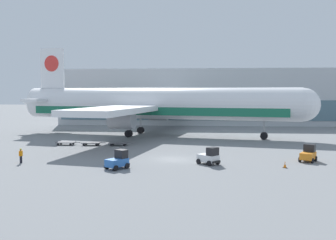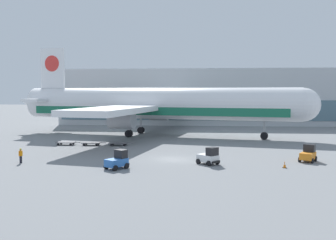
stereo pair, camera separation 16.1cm
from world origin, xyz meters
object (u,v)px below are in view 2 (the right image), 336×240
object	(u,v)px
ground_crew_near	(21,154)
traffic_cone_far	(285,165)
airplane_main	(152,105)
traffic_cone_near	(126,151)
baggage_dolly_second	(91,143)
baggage_tug_foreground	(118,161)
baggage_tug_far	(308,154)
baggage_dolly_lead	(66,143)
baggage_dolly_third	(119,143)
baggage_tug_mid	(209,157)

from	to	relation	value
ground_crew_near	traffic_cone_far	bearing A→B (deg)	-72.52
airplane_main	traffic_cone_near	size ratio (longest dim) A/B	102.36
baggage_dolly_second	ground_crew_near	world-z (taller)	ground_crew_near
baggage_tug_foreground	baggage_tug_far	size ratio (longest dim) A/B	1.00
airplane_main	baggage_dolly_lead	xyz separation A→B (m)	(-11.73, -13.53, -5.45)
baggage_dolly_third	traffic_cone_far	distance (m)	26.43
airplane_main	baggage_tug_foreground	bearing A→B (deg)	-78.37
airplane_main	baggage_dolly_lead	size ratio (longest dim) A/B	15.49
baggage_dolly_lead	baggage_tug_mid	bearing A→B (deg)	-33.63
baggage_tug_mid	baggage_tug_far	xyz separation A→B (m)	(11.74, 2.84, 0.00)
airplane_main	baggage_dolly_second	bearing A→B (deg)	-108.38
airplane_main	baggage_tug_mid	size ratio (longest dim) A/B	20.89
baggage_tug_far	baggage_dolly_lead	bearing A→B (deg)	101.23
baggage_dolly_third	baggage_dolly_second	bearing A→B (deg)	179.87
baggage_tug_far	baggage_dolly_third	bearing A→B (deg)	95.70
baggage_dolly_lead	ground_crew_near	distance (m)	14.97
baggage_dolly_second	airplane_main	bearing A→B (deg)	59.51
baggage_dolly_lead	baggage_dolly_second	bearing A→B (deg)	-1.11
baggage_tug_far	baggage_dolly_lead	size ratio (longest dim) A/B	0.76
baggage_tug_foreground	baggage_dolly_third	xyz separation A→B (m)	(-3.67, 17.18, -0.49)
baggage_tug_far	traffic_cone_far	distance (m)	5.47
baggage_dolly_lead	ground_crew_near	bearing A→B (deg)	-90.51
traffic_cone_near	airplane_main	bearing A→B (deg)	87.24
baggage_tug_foreground	baggage_dolly_lead	distance (m)	20.90
baggage_tug_foreground	baggage_dolly_second	distance (m)	18.87
baggage_tug_foreground	ground_crew_near	distance (m)	12.05
baggage_tug_foreground	baggage_dolly_lead	bearing A→B (deg)	70.63
baggage_tug_foreground	baggage_tug_mid	distance (m)	10.30
baggage_tug_far	baggage_dolly_second	bearing A→B (deg)	98.93
baggage_dolly_lead	traffic_cone_far	world-z (taller)	traffic_cone_far
baggage_tug_far	baggage_tug_mid	bearing A→B (deg)	133.21
baggage_tug_far	ground_crew_near	bearing A→B (deg)	126.15
baggage_dolly_second	baggage_dolly_third	xyz separation A→B (m)	(4.25, 0.06, 0.00)
baggage_tug_mid	baggage_tug_foreground	bearing A→B (deg)	-118.94
airplane_main	traffic_cone_far	distance (m)	34.43
baggage_dolly_second	baggage_tug_mid	bearing A→B (deg)	-39.16
baggage_tug_far	baggage_dolly_third	distance (m)	27.59
baggage_tug_foreground	airplane_main	bearing A→B (deg)	36.15
baggage_tug_far	traffic_cone_far	world-z (taller)	baggage_tug_far
airplane_main	baggage_tug_mid	world-z (taller)	airplane_main
baggage_dolly_lead	traffic_cone_near	world-z (taller)	traffic_cone_near
baggage_dolly_third	baggage_tug_foreground	bearing A→B (deg)	-78.86
baggage_dolly_lead	ground_crew_near	xyz separation A→B (m)	(0.11, -14.96, 0.62)
airplane_main	traffic_cone_near	world-z (taller)	airplane_main
baggage_tug_mid	ground_crew_near	size ratio (longest dim) A/B	1.60
baggage_dolly_third	ground_crew_near	world-z (taller)	ground_crew_near
airplane_main	baggage_tug_mid	xyz separation A→B (m)	(10.03, -27.50, -4.96)
baggage_tug_foreground	baggage_dolly_third	size ratio (longest dim) A/B	0.76
airplane_main	traffic_cone_far	bearing A→B (deg)	-46.53
baggage_dolly_second	traffic_cone_near	world-z (taller)	traffic_cone_near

